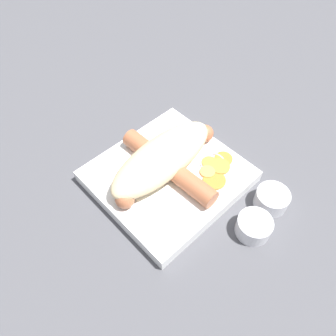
{
  "coord_description": "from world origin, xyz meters",
  "views": [
    {
      "loc": [
        0.2,
        0.22,
        0.42
      ],
      "look_at": [
        0.0,
        0.0,
        0.03
      ],
      "focal_mm": 35.0,
      "sensor_mm": 36.0,
      "label": 1
    }
  ],
  "objects_px": {
    "sausage": "(168,163)",
    "condiment_cup_far": "(271,200)",
    "condiment_cup_near": "(253,227)",
    "bread_roll": "(163,158)",
    "food_tray": "(168,176)"
  },
  "relations": [
    {
      "from": "bread_roll",
      "to": "sausage",
      "type": "distance_m",
      "value": 0.01
    },
    {
      "from": "food_tray",
      "to": "sausage",
      "type": "distance_m",
      "value": 0.03
    },
    {
      "from": "bread_roll",
      "to": "condiment_cup_near",
      "type": "relative_size",
      "value": 3.98
    },
    {
      "from": "condiment_cup_near",
      "to": "food_tray",
      "type": "bearing_deg",
      "value": -80.23
    },
    {
      "from": "condiment_cup_near",
      "to": "condiment_cup_far",
      "type": "distance_m",
      "value": 0.05
    },
    {
      "from": "sausage",
      "to": "condiment_cup_far",
      "type": "distance_m",
      "value": 0.16
    },
    {
      "from": "food_tray",
      "to": "condiment_cup_near",
      "type": "xyz_separation_m",
      "value": [
        -0.02,
        0.14,
        0.0
      ]
    },
    {
      "from": "food_tray",
      "to": "condiment_cup_near",
      "type": "bearing_deg",
      "value": 99.77
    },
    {
      "from": "bread_roll",
      "to": "condiment_cup_far",
      "type": "bearing_deg",
      "value": 118.08
    },
    {
      "from": "food_tray",
      "to": "bread_roll",
      "type": "height_order",
      "value": "bread_roll"
    },
    {
      "from": "sausage",
      "to": "condiment_cup_near",
      "type": "relative_size",
      "value": 4.12
    },
    {
      "from": "food_tray",
      "to": "condiment_cup_far",
      "type": "relative_size",
      "value": 4.32
    },
    {
      "from": "food_tray",
      "to": "sausage",
      "type": "height_order",
      "value": "sausage"
    },
    {
      "from": "food_tray",
      "to": "sausage",
      "type": "relative_size",
      "value": 1.05
    },
    {
      "from": "bread_roll",
      "to": "sausage",
      "type": "bearing_deg",
      "value": 112.92
    }
  ]
}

